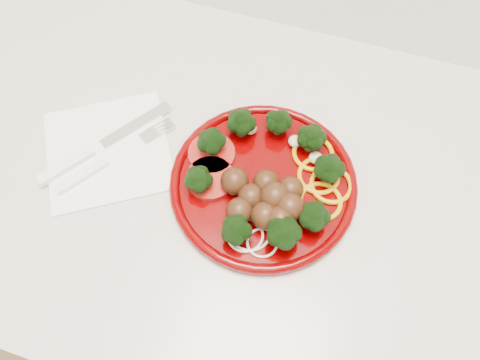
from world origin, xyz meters
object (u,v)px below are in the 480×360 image
(plate, at_px, (265,182))
(napkin, at_px, (108,150))
(knife, at_px, (89,152))
(fork, at_px, (97,167))

(plate, relative_size, napkin, 1.50)
(knife, height_order, fork, knife)
(fork, bearing_deg, knife, 83.00)
(plate, height_order, napkin, plate)
(napkin, distance_m, knife, 0.03)
(plate, distance_m, fork, 0.23)
(fork, bearing_deg, napkin, 33.31)
(plate, distance_m, napkin, 0.23)
(knife, bearing_deg, fork, -97.00)
(plate, relative_size, knife, 1.37)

